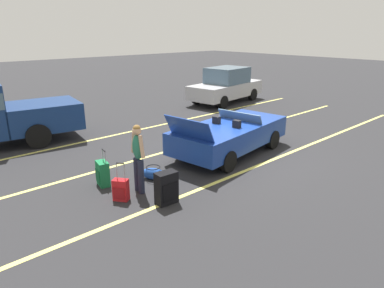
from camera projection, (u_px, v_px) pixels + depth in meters
The scene contains 11 objects.
ground_plane at pixel (229, 153), 10.85m from camera, with size 80.00×80.00×0.00m, color #28282B.
lot_line_near at pixel (262, 164), 9.95m from camera, with size 18.00×0.12×0.01m, color #EAE066.
lot_line_mid at pixel (198, 142), 11.85m from camera, with size 18.00×0.12×0.01m, color #EAE066.
lot_line_far at pixel (152, 127), 13.76m from camera, with size 18.00×0.12×0.01m, color #EAE066.
convertible_car at pixel (233, 134), 10.81m from camera, with size 4.37×2.31×1.51m.
suitcase_large_black at pixel (166, 188), 7.60m from camera, with size 0.50×0.33×0.74m.
suitcase_medium_bright at pixel (103, 174), 8.51m from camera, with size 0.32×0.44×0.92m.
suitcase_small_carryon at pixel (121, 190), 7.77m from camera, with size 0.36×0.39×0.89m.
duffel_bag at pixel (153, 173), 8.90m from camera, with size 0.59×0.70×0.34m.
traveler_person at pixel (138, 155), 7.98m from camera, with size 0.26×0.61×1.65m.
parked_sedan_far at pixel (226, 85), 18.21m from camera, with size 4.70×2.38×1.82m.
Camera 1 is at (-7.70, -6.81, 3.68)m, focal length 32.27 mm.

